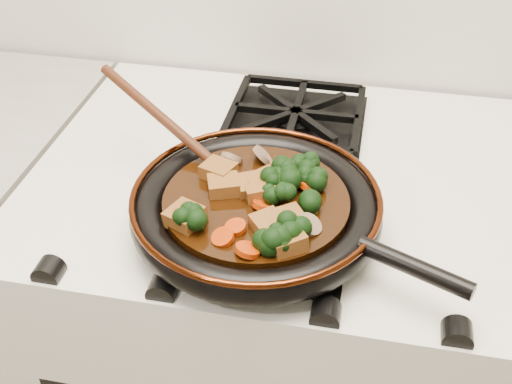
# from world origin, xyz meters

# --- Properties ---
(stove) EXTENTS (0.76, 0.60, 0.90)m
(stove) POSITION_xyz_m (0.00, 1.69, 0.45)
(stove) COLOR white
(stove) RESTS_ON ground
(burner_grate_front) EXTENTS (0.23, 0.23, 0.03)m
(burner_grate_front) POSITION_xyz_m (0.00, 1.55, 0.91)
(burner_grate_front) COLOR black
(burner_grate_front) RESTS_ON stove
(burner_grate_back) EXTENTS (0.23, 0.23, 0.03)m
(burner_grate_back) POSITION_xyz_m (0.00, 1.83, 0.91)
(burner_grate_back) COLOR black
(burner_grate_back) RESTS_ON stove
(skillet) EXTENTS (0.44, 0.33, 0.05)m
(skillet) POSITION_xyz_m (-0.01, 1.54, 0.94)
(skillet) COLOR black
(skillet) RESTS_ON burner_grate_front
(braising_sauce) EXTENTS (0.25, 0.25, 0.02)m
(braising_sauce) POSITION_xyz_m (-0.01, 1.54, 0.95)
(braising_sauce) COLOR black
(braising_sauce) RESTS_ON skillet
(tofu_cube_0) EXTENTS (0.05, 0.05, 0.02)m
(tofu_cube_0) POSITION_xyz_m (-0.06, 1.55, 0.97)
(tofu_cube_0) COLOR brown
(tofu_cube_0) RESTS_ON braising_sauce
(tofu_cube_1) EXTENTS (0.05, 0.05, 0.02)m
(tofu_cube_1) POSITION_xyz_m (-0.02, 1.56, 0.97)
(tofu_cube_1) COLOR brown
(tofu_cube_1) RESTS_ON braising_sauce
(tofu_cube_2) EXTENTS (0.06, 0.06, 0.03)m
(tofu_cube_2) POSITION_xyz_m (0.00, 1.57, 0.97)
(tofu_cube_2) COLOR brown
(tofu_cube_2) RESTS_ON braising_sauce
(tofu_cube_3) EXTENTS (0.05, 0.05, 0.02)m
(tofu_cube_3) POSITION_xyz_m (-0.07, 1.58, 0.97)
(tofu_cube_3) COLOR brown
(tofu_cube_3) RESTS_ON braising_sauce
(tofu_cube_4) EXTENTS (0.06, 0.05, 0.03)m
(tofu_cube_4) POSITION_xyz_m (0.01, 1.56, 0.97)
(tofu_cube_4) COLOR brown
(tofu_cube_4) RESTS_ON braising_sauce
(tofu_cube_5) EXTENTS (0.05, 0.05, 0.02)m
(tofu_cube_5) POSITION_xyz_m (0.01, 1.49, 0.97)
(tofu_cube_5) COLOR brown
(tofu_cube_5) RESTS_ON braising_sauce
(tofu_cube_6) EXTENTS (0.06, 0.06, 0.03)m
(tofu_cube_6) POSITION_xyz_m (0.04, 1.46, 0.97)
(tofu_cube_6) COLOR brown
(tofu_cube_6) RESTS_ON braising_sauce
(tofu_cube_7) EXTENTS (0.05, 0.05, 0.02)m
(tofu_cube_7) POSITION_xyz_m (0.04, 1.50, 0.97)
(tofu_cube_7) COLOR brown
(tofu_cube_7) RESTS_ON braising_sauce
(tofu_cube_8) EXTENTS (0.05, 0.05, 0.03)m
(tofu_cube_8) POSITION_xyz_m (0.02, 1.59, 0.97)
(tofu_cube_8) COLOR brown
(tofu_cube_8) RESTS_ON braising_sauce
(tofu_cube_9) EXTENTS (0.05, 0.05, 0.02)m
(tofu_cube_9) POSITION_xyz_m (-0.00, 1.56, 0.97)
(tofu_cube_9) COLOR brown
(tofu_cube_9) RESTS_ON braising_sauce
(tofu_cube_10) EXTENTS (0.05, 0.06, 0.03)m
(tofu_cube_10) POSITION_xyz_m (-0.01, 1.55, 0.97)
(tofu_cube_10) COLOR brown
(tofu_cube_10) RESTS_ON braising_sauce
(tofu_cube_11) EXTENTS (0.06, 0.05, 0.03)m
(tofu_cube_11) POSITION_xyz_m (-0.09, 1.48, 0.97)
(tofu_cube_11) COLOR brown
(tofu_cube_11) RESTS_ON braising_sauce
(broccoli_floret_0) EXTENTS (0.07, 0.07, 0.06)m
(broccoli_floret_0) POSITION_xyz_m (-0.08, 1.47, 0.97)
(broccoli_floret_0) COLOR black
(broccoli_floret_0) RESTS_ON braising_sauce
(broccoli_floret_1) EXTENTS (0.06, 0.06, 0.06)m
(broccoli_floret_1) POSITION_xyz_m (0.04, 1.61, 0.97)
(broccoli_floret_1) COLOR black
(broccoli_floret_1) RESTS_ON braising_sauce
(broccoli_floret_2) EXTENTS (0.08, 0.08, 0.05)m
(broccoli_floret_2) POSITION_xyz_m (0.07, 1.53, 0.97)
(broccoli_floret_2) COLOR black
(broccoli_floret_2) RESTS_ON braising_sauce
(broccoli_floret_3) EXTENTS (0.08, 0.08, 0.06)m
(broccoli_floret_3) POSITION_xyz_m (0.05, 1.59, 0.97)
(broccoli_floret_3) COLOR black
(broccoli_floret_3) RESTS_ON braising_sauce
(broccoli_floret_4) EXTENTS (0.08, 0.07, 0.06)m
(broccoli_floret_4) POSITION_xyz_m (0.03, 1.45, 0.97)
(broccoli_floret_4) COLOR black
(broccoli_floret_4) RESTS_ON braising_sauce
(broccoli_floret_5) EXTENTS (0.08, 0.09, 0.07)m
(broccoli_floret_5) POSITION_xyz_m (0.02, 1.58, 0.97)
(broccoli_floret_5) COLOR black
(broccoli_floret_5) RESTS_ON braising_sauce
(broccoli_floret_6) EXTENTS (0.08, 0.08, 0.07)m
(broccoli_floret_6) POSITION_xyz_m (0.02, 1.54, 0.97)
(broccoli_floret_6) COLOR black
(broccoli_floret_6) RESTS_ON braising_sauce
(broccoli_floret_7) EXTENTS (0.08, 0.09, 0.06)m
(broccoli_floret_7) POSITION_xyz_m (0.05, 1.48, 0.97)
(broccoli_floret_7) COLOR black
(broccoli_floret_7) RESTS_ON braising_sauce
(broccoli_floret_8) EXTENTS (0.08, 0.08, 0.07)m
(broccoli_floret_8) POSITION_xyz_m (0.03, 1.46, 0.97)
(broccoli_floret_8) COLOR black
(broccoli_floret_8) RESTS_ON braising_sauce
(broccoli_floret_9) EXTENTS (0.09, 0.09, 0.07)m
(broccoli_floret_9) POSITION_xyz_m (0.01, 1.58, 0.97)
(broccoli_floret_9) COLOR black
(broccoli_floret_9) RESTS_ON braising_sauce
(carrot_coin_0) EXTENTS (0.03, 0.03, 0.02)m
(carrot_coin_0) POSITION_xyz_m (0.00, 1.53, 0.96)
(carrot_coin_0) COLOR #B32E04
(carrot_coin_0) RESTS_ON braising_sauce
(carrot_coin_1) EXTENTS (0.03, 0.03, 0.02)m
(carrot_coin_1) POSITION_xyz_m (-0.03, 1.45, 0.96)
(carrot_coin_1) COLOR #B32E04
(carrot_coin_1) RESTS_ON braising_sauce
(carrot_coin_2) EXTENTS (0.04, 0.03, 0.03)m
(carrot_coin_2) POSITION_xyz_m (0.06, 1.58, 0.96)
(carrot_coin_2) COLOR #B32E04
(carrot_coin_2) RESTS_ON braising_sauce
(carrot_coin_3) EXTENTS (0.03, 0.03, 0.02)m
(carrot_coin_3) POSITION_xyz_m (0.00, 1.44, 0.96)
(carrot_coin_3) COLOR #B32E04
(carrot_coin_3) RESTS_ON braising_sauce
(carrot_coin_4) EXTENTS (0.03, 0.03, 0.01)m
(carrot_coin_4) POSITION_xyz_m (-0.02, 1.48, 0.96)
(carrot_coin_4) COLOR #B32E04
(carrot_coin_4) RESTS_ON braising_sauce
(mushroom_slice_0) EXTENTS (0.04, 0.03, 0.03)m
(mushroom_slice_0) POSITION_xyz_m (-0.06, 1.62, 0.97)
(mushroom_slice_0) COLOR #7B6147
(mushroom_slice_0) RESTS_ON braising_sauce
(mushroom_slice_1) EXTENTS (0.05, 0.05, 0.03)m
(mushroom_slice_1) POSITION_xyz_m (-0.02, 1.63, 0.97)
(mushroom_slice_1) COLOR #7B6147
(mushroom_slice_1) RESTS_ON braising_sauce
(mushroom_slice_2) EXTENTS (0.04, 0.04, 0.02)m
(mushroom_slice_2) POSITION_xyz_m (0.07, 1.49, 0.97)
(mushroom_slice_2) COLOR #7B6147
(mushroom_slice_2) RESTS_ON braising_sauce
(wooden_spoon) EXTENTS (0.15, 0.10, 0.26)m
(wooden_spoon) POSITION_xyz_m (-0.13, 1.63, 0.98)
(wooden_spoon) COLOR #421D0E
(wooden_spoon) RESTS_ON braising_sauce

